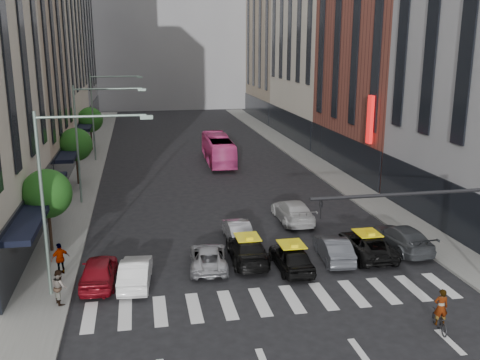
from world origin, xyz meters
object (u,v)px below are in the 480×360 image
taxi_center (291,257)px  bus (218,149)px  streetlamp_mid (89,129)px  taxi_left (247,249)px  pedestrian_near (60,287)px  streetlamp_far (102,106)px  pedestrian_far (60,259)px  motorcycle (439,321)px  car_red (99,271)px  car_white_front (136,272)px  streetlamp_near (62,180)px

taxi_center → bus: bus is taller
streetlamp_mid → taxi_left: (9.44, -13.50, -5.18)m
streetlamp_mid → pedestrian_near: size_ratio=5.35×
streetlamp_far → taxi_center: (11.57, -31.07, -5.17)m
taxi_left → pedestrian_far: 10.21m
motorcycle → car_red: bearing=-16.1°
streetlamp_mid → pedestrian_near: 17.79m
car_white_front → motorcycle: bearing=156.4°
car_red → pedestrian_near: 2.67m
car_red → taxi_left: car_red is taller
streetlamp_mid → motorcycle: streetlamp_mid is taller
taxi_left → pedestrian_far: size_ratio=2.90×
streetlamp_near → taxi_center: streetlamp_near is taller
streetlamp_far → pedestrian_near: size_ratio=5.35×
taxi_center → car_white_front: bearing=1.4°
streetlamp_near → streetlamp_mid: same height
streetlamp_near → car_red: size_ratio=2.07×
car_red → streetlamp_mid: bearing=-82.6°
streetlamp_far → car_red: (1.29, -31.02, -5.16)m
car_red → streetlamp_near: bearing=39.8°
streetlamp_far → taxi_center: 33.56m
motorcycle → pedestrian_far: (-16.86, 8.89, 0.57)m
taxi_left → taxi_center: bearing=146.0°
streetlamp_mid → motorcycle: size_ratio=5.37×
car_red → taxi_left: size_ratio=0.87×
car_red → bus: bus is taller
streetlamp_mid → car_white_front: streetlamp_mid is taller
streetlamp_mid → streetlamp_far: 16.00m
bus → pedestrian_near: size_ratio=6.16×
car_red → pedestrian_near: size_ratio=2.58×
taxi_left → taxi_center: (2.13, -1.57, 0.00)m
streetlamp_near → bus: bearing=67.8°
taxi_center → car_red: bearing=-1.3°
streetlamp_near → pedestrian_near: bearing=-108.0°
car_white_front → bus: (8.58, 28.16, 0.74)m
streetlamp_far → car_red: 31.47m
taxi_left → bus: size_ratio=0.48×
bus → pedestrian_far: 29.19m
streetlamp_far → pedestrian_far: streetlamp_far is taller
pedestrian_far → streetlamp_near: bearing=77.2°
taxi_left → pedestrian_far: (-10.21, -0.13, 0.29)m
pedestrian_near → bus: bearing=-46.3°
streetlamp_mid → pedestrian_near: streetlamp_mid is taller
streetlamp_near → pedestrian_far: 5.49m
taxi_left → taxi_center: size_ratio=1.17×
taxi_center → bus: bearing=-91.3°
streetlamp_mid → car_white_front: (3.16, -15.42, -5.20)m
streetlamp_near → taxi_left: streetlamp_near is taller
taxi_center → pedestrian_near: size_ratio=2.55×
taxi_left → bus: bearing=-92.5°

